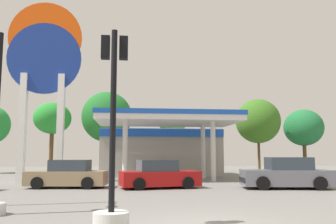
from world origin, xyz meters
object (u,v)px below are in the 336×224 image
Objects in this scene: car_1 at (286,174)px; car_4 at (159,175)px; tree_4 at (258,121)px; tree_1 at (52,119)px; tree_3 at (172,123)px; car_2 at (68,175)px; tree_2 at (107,117)px; tree_5 at (304,128)px; station_pole_sign at (44,66)px; traffic_signal_0 at (112,170)px.

car_1 is 1.09× the size of car_4.
tree_4 is (10.70, 14.48, 4.24)m from car_4.
tree_1 is 11.31m from tree_3.
tree_2 is (0.98, 15.21, 4.64)m from car_2.
tree_4 is 5.03m from tree_5.
tree_2 reaches higher than car_1.
station_pole_sign is 10.08m from tree_1.
car_1 is 0.72× the size of tree_1.
tree_4 reaches higher than tree_1.
car_1 is 0.65× the size of tree_4.
car_4 is at bearing 172.12° from car_1.
tree_4 is (8.00, -2.04, 0.02)m from tree_3.
tree_4 reaches higher than car_1.
station_pole_sign is at bearing 156.48° from car_1.
tree_4 reaches higher than traffic_signal_0.
station_pole_sign is at bearing -155.64° from tree_5.
tree_2 is at bearing 15.55° from tree_1.
tree_2 is 1.10× the size of tree_4.
tree_3 reaches higher than traffic_signal_0.
car_4 is at bearing -99.30° from tree_3.
tree_2 is at bearing 177.84° from tree_5.
station_pole_sign is 1.88× the size of tree_5.
traffic_signal_0 is at bearing -75.09° from tree_1.
tree_4 is (12.64, 24.29, 3.55)m from traffic_signal_0.
station_pole_sign reaches higher than tree_2.
traffic_signal_0 is 27.61m from tree_4.
car_1 reaches higher than car_4.
tree_2 reaches higher than tree_4.
station_pole_sign is 2.77× the size of car_4.
tree_5 is at bearing 44.25° from car_4.
tree_1 is at bearing 105.26° from car_2.
car_4 is 0.69× the size of tree_3.
tree_5 is at bearing 8.78° from tree_4.
car_2 is at bearing 170.78° from car_4.
tree_4 is 1.13× the size of tree_5.
traffic_signal_0 is (2.72, -10.57, 0.69)m from car_2.
tree_1 reaches higher than car_4.
station_pole_sign is at bearing 119.83° from car_2.
car_1 is (13.40, -5.83, -6.67)m from station_pole_sign.
tree_5 is (20.31, 14.48, 3.71)m from car_2.
traffic_signal_0 reaches higher than car_4.
station_pole_sign is 1.66× the size of tree_4.
tree_2 is at bearing 72.89° from station_pole_sign.
car_2 is 21.03m from tree_4.
tree_5 is (24.09, 0.60, -0.57)m from tree_1.
tree_3 reaches higher than car_2.
car_4 is at bearing -126.48° from tree_4.
car_4 is 22.16m from tree_5.
traffic_signal_0 is at bearing -132.75° from car_1.
tree_2 is 14.46m from tree_4.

